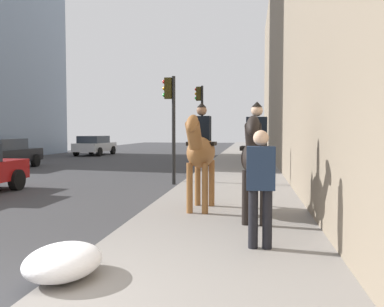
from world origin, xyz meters
The scene contains 8 objects.
mounted_horse_near centered at (5.31, -1.21, 1.40)m, with size 2.15×0.64×2.30m.
mounted_horse_far centered at (4.38, -2.37, 1.35)m, with size 2.15×0.67×2.24m.
pedestrian_greeting centered at (2.54, -2.42, 1.10)m, with size 0.27×0.40×1.70m.
car_mid_lane centered at (14.66, 9.33, 0.76)m, with size 4.65×2.15×1.44m.
car_far_lane centered at (26.11, 9.24, 0.77)m, with size 4.19×2.15×1.44m.
traffic_light_near_curb centered at (10.33, 0.40, 2.44)m, with size 0.20×0.44×3.63m.
traffic_light_far_curb centered at (17.62, 0.30, 2.73)m, with size 0.20×0.44×4.09m.
snow_pile_near centered at (1.00, -0.15, 0.31)m, with size 1.10×0.84×0.38m, color white.
Camera 1 is at (-3.46, -2.29, 1.81)m, focal length 39.06 mm.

